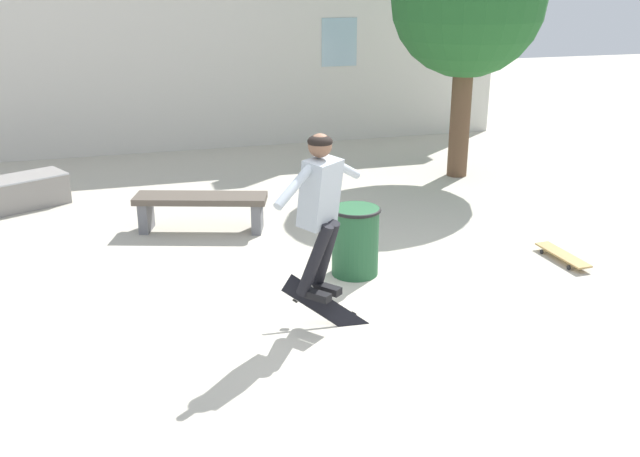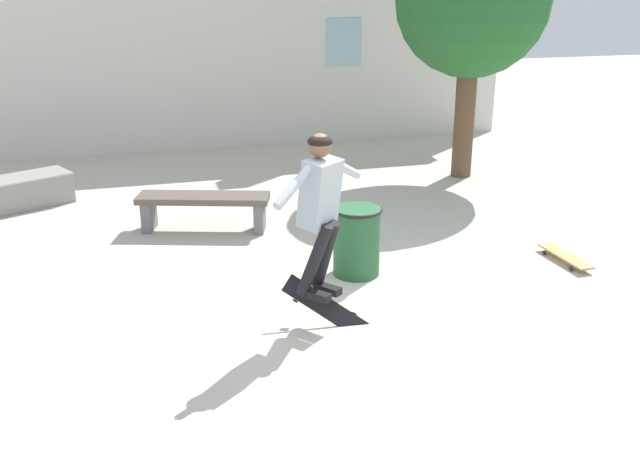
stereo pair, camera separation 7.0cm
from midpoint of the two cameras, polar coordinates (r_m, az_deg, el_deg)
The scene contains 9 objects.
ground_plane at distance 6.83m, azimuth 4.45°, elevation -7.65°, with size 40.00×40.00×0.00m, color beige.
building_backdrop at distance 13.79m, azimuth -7.30°, elevation 15.00°, with size 11.35×0.52×5.02m.
tree_right at distance 11.62m, azimuth 11.58°, elevation 17.41°, with size 2.37×2.37×3.96m.
park_bench at distance 9.26m, azimuth -9.71°, elevation 1.87°, with size 1.73×0.93×0.47m.
skate_ledge at distance 10.90m, azimuth -23.95°, elevation 2.48°, with size 1.70×1.22×0.45m.
trash_bin at distance 7.77m, azimuth 2.58°, elevation -0.87°, with size 0.55×0.55×0.77m.
skater at distance 6.30m, azimuth -0.31°, elevation 2.18°, with size 1.03×0.84×1.52m.
skateboard_flipping at distance 6.76m, azimuth 0.14°, elevation -6.30°, with size 0.79×0.40×0.60m.
skateboard_resting at distance 8.69m, azimuth 18.62°, elevation -2.02°, with size 0.24×0.83×0.08m.
Camera 1 is at (-2.26, -5.64, 3.12)m, focal length 40.00 mm.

